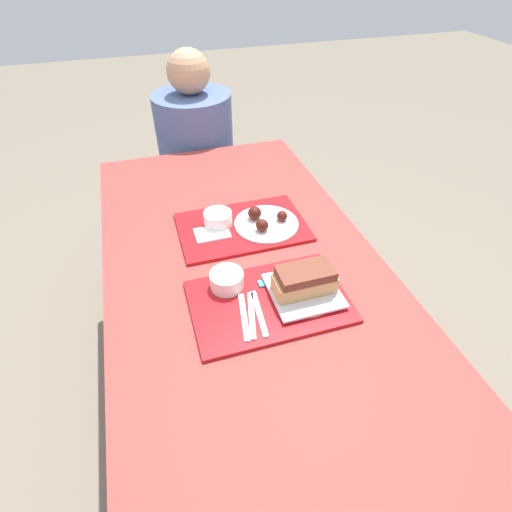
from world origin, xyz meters
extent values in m
plane|color=#706656|center=(0.00, 0.00, 0.00)|extent=(12.00, 12.00, 0.00)
cube|color=maroon|center=(0.00, 0.00, 0.75)|extent=(0.88, 1.74, 0.04)
cylinder|color=maroon|center=(-0.38, 0.79, 0.37)|extent=(0.07, 0.07, 0.73)
cylinder|color=maroon|center=(0.38, 0.79, 0.37)|extent=(0.07, 0.07, 0.73)
cube|color=maroon|center=(0.00, 1.09, 0.44)|extent=(0.84, 0.28, 0.04)
cylinder|color=maroon|center=(-0.36, 1.09, 0.21)|extent=(0.06, 0.06, 0.42)
cylinder|color=maroon|center=(0.36, 1.09, 0.21)|extent=(0.06, 0.06, 0.42)
cube|color=#B21419|center=(0.02, -0.17, 0.78)|extent=(0.45, 0.30, 0.01)
cube|color=#B21419|center=(0.05, 0.20, 0.78)|extent=(0.45, 0.30, 0.01)
cylinder|color=white|center=(-0.08, -0.08, 0.81)|extent=(0.10, 0.10, 0.05)
cylinder|color=beige|center=(-0.08, -0.08, 0.83)|extent=(0.09, 0.09, 0.01)
cylinder|color=white|center=(0.13, -0.18, 0.79)|extent=(0.19, 0.19, 0.01)
cube|color=silver|center=(0.13, -0.18, 0.79)|extent=(0.20, 0.20, 0.01)
cube|color=tan|center=(0.13, -0.18, 0.82)|extent=(0.18, 0.08, 0.05)
cube|color=brown|center=(0.13, -0.18, 0.86)|extent=(0.16, 0.09, 0.03)
cube|color=white|center=(-0.04, -0.21, 0.78)|extent=(0.06, 0.17, 0.00)
cube|color=white|center=(-0.02, -0.21, 0.78)|extent=(0.03, 0.17, 0.00)
cube|color=white|center=(-0.07, -0.21, 0.78)|extent=(0.04, 0.17, 0.00)
cube|color=teal|center=(0.03, -0.10, 0.79)|extent=(0.04, 0.03, 0.01)
cylinder|color=white|center=(-0.04, 0.24, 0.81)|extent=(0.10, 0.10, 0.05)
cylinder|color=beige|center=(-0.04, 0.24, 0.83)|extent=(0.09, 0.09, 0.01)
cylinder|color=white|center=(0.13, 0.18, 0.79)|extent=(0.23, 0.23, 0.01)
sphere|color=#42140C|center=(0.19, 0.18, 0.81)|extent=(0.04, 0.04, 0.04)
sphere|color=#42140C|center=(0.10, 0.22, 0.81)|extent=(0.05, 0.05, 0.05)
sphere|color=#42140C|center=(0.10, 0.14, 0.81)|extent=(0.04, 0.04, 0.04)
cube|color=white|center=(-0.07, 0.18, 0.79)|extent=(0.12, 0.08, 0.01)
cylinder|color=#4C6093|center=(0.03, 1.09, 0.71)|extent=(0.40, 0.40, 0.51)
sphere|color=tan|center=(0.03, 1.09, 1.07)|extent=(0.21, 0.21, 0.21)
camera|label=1|loc=(-0.25, -0.92, 1.63)|focal=28.00mm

